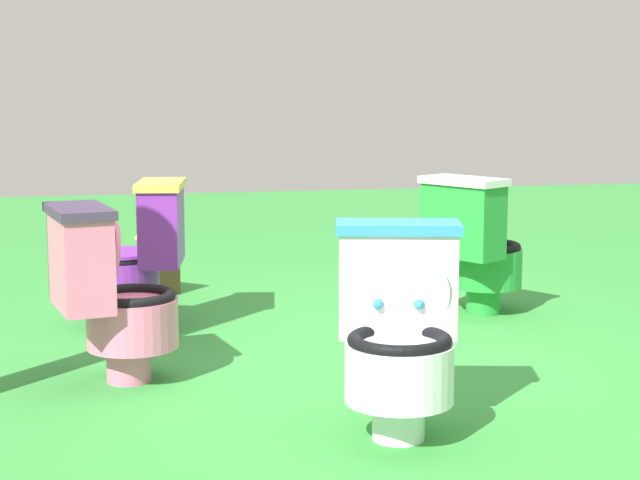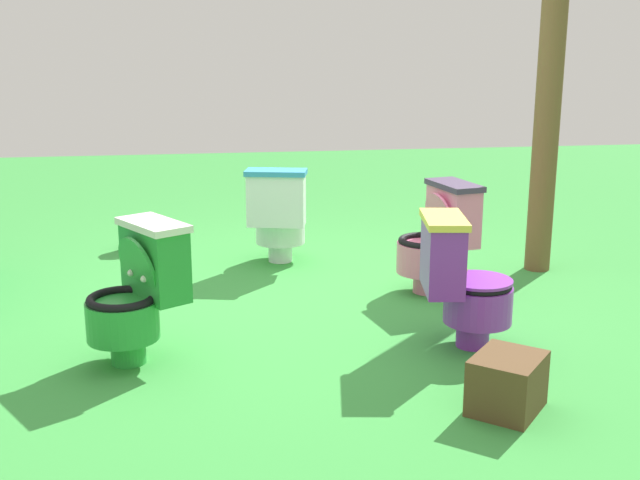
{
  "view_description": "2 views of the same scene",
  "coord_description": "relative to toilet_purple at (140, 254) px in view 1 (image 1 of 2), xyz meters",
  "views": [
    {
      "loc": [
        4.41,
        -1.1,
        1.23
      ],
      "look_at": [
        -0.07,
        -0.17,
        0.53
      ],
      "focal_mm": 60.07,
      "sensor_mm": 36.0,
      "label": 1
    },
    {
      "loc": [
        -4.71,
        0.45,
        1.63
      ],
      "look_at": [
        -0.05,
        -0.26,
        0.43
      ],
      "focal_mm": 44.26,
      "sensor_mm": 36.0,
      "label": 2
    }
  ],
  "objects": [
    {
      "name": "ground",
      "position": [
        0.83,
        0.91,
        -0.37
      ],
      "size": [
        14.0,
        14.0,
        0.0
      ],
      "primitive_type": "plane",
      "color": "green"
    },
    {
      "name": "toilet_purple",
      "position": [
        0.0,
        0.0,
        0.0
      ],
      "size": [
        0.48,
        0.55,
        0.73
      ],
      "rotation": [
        0.0,
        0.0,
        2.98
      ],
      "color": "purple",
      "rests_on": "ground"
    },
    {
      "name": "toilet_green",
      "position": [
        0.07,
        1.71,
        0.0
      ],
      "size": [
        0.6,
        0.63,
        0.73
      ],
      "rotation": [
        0.0,
        0.0,
        0.56
      ],
      "color": "green",
      "rests_on": "ground"
    },
    {
      "name": "toilet_white",
      "position": [
        1.78,
        0.81,
        0.0
      ],
      "size": [
        0.57,
        0.5,
        0.73
      ],
      "rotation": [
        0.0,
        0.0,
        4.48
      ],
      "color": "white",
      "rests_on": "ground"
    },
    {
      "name": "toilet_pink",
      "position": [
        0.96,
        -0.16,
        0.0
      ],
      "size": [
        0.49,
        0.56,
        0.73
      ],
      "rotation": [
        0.0,
        0.0,
        0.2
      ],
      "color": "pink",
      "rests_on": "ground"
    },
    {
      "name": "small_crate",
      "position": [
        -0.77,
        0.04,
        -0.24
      ],
      "size": [
        0.44,
        0.43,
        0.26
      ],
      "primitive_type": "cube",
      "rotation": [
        0.0,
        0.0,
        5.57
      ],
      "color": "brown",
      "rests_on": "ground"
    }
  ]
}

